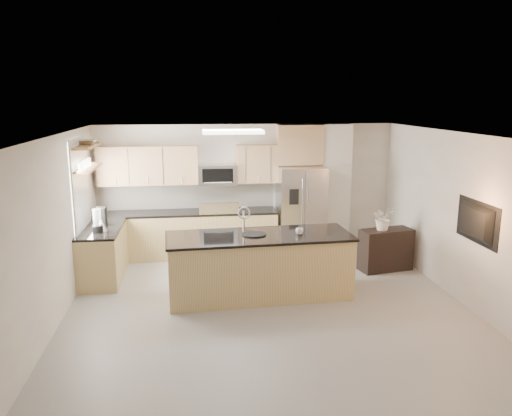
{
  "coord_description": "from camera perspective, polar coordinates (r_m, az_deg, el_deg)",
  "views": [
    {
      "loc": [
        -1.08,
        -6.74,
        3.1
      ],
      "look_at": [
        -0.05,
        1.3,
        1.31
      ],
      "focal_mm": 35.0,
      "sensor_mm": 36.0,
      "label": 1
    }
  ],
  "objects": [
    {
      "name": "ceiling_fixture",
      "position": [
        8.39,
        -2.66,
        8.71
      ],
      "size": [
        1.0,
        0.5,
        0.06
      ],
      "primitive_type": "cube",
      "color": "white",
      "rests_on": "ceiling"
    },
    {
      "name": "range",
      "position": [
        10.03,
        -4.3,
        -2.81
      ],
      "size": [
        0.76,
        0.64,
        1.14
      ],
      "color": "black",
      "rests_on": "floor"
    },
    {
      "name": "platter",
      "position": [
        7.84,
        -0.22,
        -3.01
      ],
      "size": [
        0.45,
        0.45,
        0.02
      ],
      "primitive_type": "cylinder",
      "rotation": [
        0.0,
        0.0,
        -0.21
      ],
      "color": "black",
      "rests_on": "island"
    },
    {
      "name": "coffee_maker",
      "position": [
        9.14,
        -17.28,
        -0.98
      ],
      "size": [
        0.17,
        0.21,
        0.32
      ],
      "color": "black",
      "rests_on": "left_counter"
    },
    {
      "name": "cup",
      "position": [
        7.9,
        4.98,
        -2.65
      ],
      "size": [
        0.12,
        0.12,
        0.1
      ],
      "primitive_type": "imported",
      "rotation": [
        0.0,
        0.0,
        -0.02
      ],
      "color": "silver",
      "rests_on": "island"
    },
    {
      "name": "television",
      "position": [
        7.87,
        23.44,
        -1.49
      ],
      "size": [
        0.14,
        1.08,
        0.62
      ],
      "primitive_type": "imported",
      "rotation": [
        0.0,
        0.0,
        1.57
      ],
      "color": "black",
      "rests_on": "wall_right"
    },
    {
      "name": "wall_back",
      "position": [
        10.21,
        -1.11,
        2.27
      ],
      "size": [
        6.0,
        0.02,
        2.6
      ],
      "primitive_type": "cube",
      "color": "silver",
      "rests_on": "floor"
    },
    {
      "name": "bowl",
      "position": [
        9.0,
        -18.76,
        7.23
      ],
      "size": [
        0.46,
        0.46,
        0.1
      ],
      "primitive_type": "imported",
      "rotation": [
        0.0,
        0.0,
        0.11
      ],
      "color": "silver",
      "rests_on": "shelf_upper"
    },
    {
      "name": "wall_left",
      "position": [
        7.24,
        -22.44,
        -2.95
      ],
      "size": [
        0.02,
        6.5,
        2.6
      ],
      "primitive_type": "cube",
      "color": "silver",
      "rests_on": "floor"
    },
    {
      "name": "back_counter",
      "position": [
        10.03,
        -7.88,
        -2.89
      ],
      "size": [
        3.55,
        0.66,
        1.44
      ],
      "color": "#D1B673",
      "rests_on": "floor"
    },
    {
      "name": "credenza",
      "position": [
        9.49,
        14.59,
        -4.63
      ],
      "size": [
        1.02,
        0.58,
        0.77
      ],
      "primitive_type": "cube",
      "rotation": [
        0.0,
        0.0,
        0.19
      ],
      "color": "black",
      "rests_on": "floor"
    },
    {
      "name": "shelf_lower",
      "position": [
        8.95,
        -18.69,
        4.37
      ],
      "size": [
        0.3,
        1.2,
        0.04
      ],
      "primitive_type": "cube",
      "color": "brown",
      "rests_on": "wall_left"
    },
    {
      "name": "shelf_upper",
      "position": [
        8.91,
        -18.86,
        6.73
      ],
      "size": [
        0.3,
        1.2,
        0.04
      ],
      "primitive_type": "cube",
      "color": "brown",
      "rests_on": "wall_left"
    },
    {
      "name": "refrigerator",
      "position": [
        10.1,
        5.12,
        -0.27
      ],
      "size": [
        0.92,
        0.78,
        1.78
      ],
      "color": "silver",
      "rests_on": "floor"
    },
    {
      "name": "floor",
      "position": [
        7.5,
        1.69,
        -12.0
      ],
      "size": [
        6.5,
        6.5,
        0.0
      ],
      "primitive_type": "plane",
      "color": "gray",
      "rests_on": "ground"
    },
    {
      "name": "kettle",
      "position": [
        8.76,
        -17.24,
        -1.85
      ],
      "size": [
        0.19,
        0.19,
        0.24
      ],
      "color": "silver",
      "rests_on": "left_counter"
    },
    {
      "name": "window",
      "position": [
        8.92,
        -19.48,
        2.34
      ],
      "size": [
        0.04,
        1.15,
        1.65
      ],
      "color": "white",
      "rests_on": "wall_left"
    },
    {
      "name": "flower_vase",
      "position": [
        9.26,
        14.39,
        -0.44
      ],
      "size": [
        0.72,
        0.66,
        0.67
      ],
      "primitive_type": "imported",
      "rotation": [
        0.0,
        0.0,
        0.25
      ],
      "color": "white",
      "rests_on": "credenza"
    },
    {
      "name": "microwave",
      "position": [
        9.91,
        -4.45,
        3.85
      ],
      "size": [
        0.76,
        0.4,
        0.4
      ],
      "color": "silver",
      "rests_on": "upper_cabinets"
    },
    {
      "name": "wall_front",
      "position": [
        4.08,
        9.16,
        -13.97
      ],
      "size": [
        6.0,
        0.02,
        2.6
      ],
      "primitive_type": "cube",
      "color": "silver",
      "rests_on": "floor"
    },
    {
      "name": "blender",
      "position": [
        8.67,
        -17.68,
        -1.57
      ],
      "size": [
        0.17,
        0.17,
        0.4
      ],
      "color": "black",
      "rests_on": "left_counter"
    },
    {
      "name": "left_counter",
      "position": [
        9.13,
        -17.09,
        -4.96
      ],
      "size": [
        0.66,
        1.5,
        0.92
      ],
      "color": "#D1B673",
      "rests_on": "floor"
    },
    {
      "name": "wall_right",
      "position": [
        8.09,
        23.25,
        -1.48
      ],
      "size": [
        0.02,
        6.5,
        2.6
      ],
      "primitive_type": "cube",
      "color": "silver",
      "rests_on": "floor"
    },
    {
      "name": "upper_cabinets",
      "position": [
        9.92,
        -8.55,
        4.89
      ],
      "size": [
        3.5,
        0.33,
        0.75
      ],
      "color": "tan",
      "rests_on": "wall_back"
    },
    {
      "name": "ceiling",
      "position": [
        6.85,
        1.83,
        8.21
      ],
      "size": [
        6.0,
        6.5,
        0.02
      ],
      "primitive_type": "cube",
      "color": "white",
      "rests_on": "wall_back"
    },
    {
      "name": "island",
      "position": [
        7.99,
        0.37,
        -6.55
      ],
      "size": [
        2.96,
        1.19,
        1.43
      ],
      "rotation": [
        0.0,
        0.0,
        0.05
      ],
      "color": "#D1B673",
      "rests_on": "floor"
    },
    {
      "name": "partition_column",
      "position": [
        10.42,
        8.98,
        2.32
      ],
      "size": [
        0.6,
        0.3,
        2.6
      ],
      "primitive_type": "cube",
      "color": "silver",
      "rests_on": "floor"
    }
  ]
}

